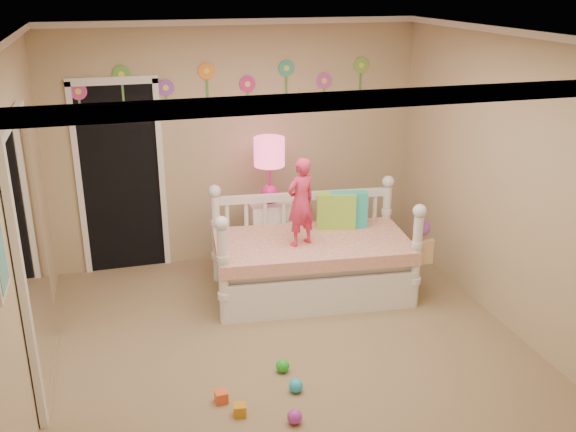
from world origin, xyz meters
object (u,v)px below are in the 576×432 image
object	(u,v)px
daybed	(312,245)
table_lamp	(269,160)
nightstand	(270,235)
child	(301,202)

from	to	relation	value
daybed	table_lamp	xyz separation A→B (m)	(-0.24, 0.72, 0.69)
nightstand	table_lamp	distance (m)	0.84
daybed	child	xyz separation A→B (m)	(-0.14, -0.09, 0.49)
child	nightstand	distance (m)	1.04
child	nightstand	world-z (taller)	child
daybed	child	bearing A→B (deg)	-142.62
table_lamp	daybed	bearing A→B (deg)	-71.43
table_lamp	child	bearing A→B (deg)	-83.15
child	daybed	bearing A→B (deg)	-170.10
child	table_lamp	size ratio (longest dim) A/B	1.22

